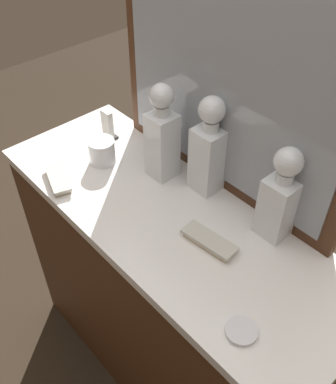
{
  "coord_description": "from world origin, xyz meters",
  "views": [
    {
      "loc": [
        0.67,
        -0.6,
        1.83
      ],
      "look_at": [
        0.0,
        0.0,
        1.0
      ],
      "focal_mm": 40.96,
      "sensor_mm": 36.0,
      "label": 1
    }
  ],
  "objects": [
    {
      "name": "crystal_decanter_rear",
      "position": [
        -0.01,
        0.17,
        1.05
      ],
      "size": [
        0.09,
        0.09,
        0.31
      ],
      "color": "white",
      "rests_on": "dresser"
    },
    {
      "name": "dresser_mirror",
      "position": [
        0.0,
        0.21,
        1.26
      ],
      "size": [
        0.82,
        0.03,
        0.69
      ],
      "color": "#472816",
      "rests_on": "dresser"
    },
    {
      "name": "crystal_decanter_far_right",
      "position": [
        -0.14,
        0.11,
        1.05
      ],
      "size": [
        0.08,
        0.08,
        0.32
      ],
      "color": "white",
      "rests_on": "dresser"
    },
    {
      "name": "crystal_decanter_right",
      "position": [
        0.25,
        0.17,
        1.03
      ],
      "size": [
        0.08,
        0.08,
        0.29
      ],
      "color": "white",
      "rests_on": "dresser"
    },
    {
      "name": "napkin_holder",
      "position": [
        -0.42,
        0.09,
        0.97
      ],
      "size": [
        0.05,
        0.05,
        0.11
      ],
      "color": "black",
      "rests_on": "dresser"
    },
    {
      "name": "porcelain_dish",
      "position": [
        0.4,
        -0.13,
        0.92
      ],
      "size": [
        0.08,
        0.08,
        0.01
      ],
      "color": "silver",
      "rests_on": "dresser"
    },
    {
      "name": "crystal_tumbler_left",
      "position": [
        -0.32,
        -0.0,
        0.96
      ],
      "size": [
        0.09,
        0.09,
        0.08
      ],
      "color": "white",
      "rests_on": "dresser"
    },
    {
      "name": "silver_brush_front",
      "position": [
        -0.33,
        -0.17,
        0.93
      ],
      "size": [
        0.16,
        0.1,
        0.02
      ],
      "color": "#B7A88C",
      "rests_on": "dresser"
    },
    {
      "name": "silver_brush_center",
      "position": [
        0.17,
        0.0,
        0.93
      ],
      "size": [
        0.16,
        0.07,
        0.02
      ],
      "color": "#B7A88C",
      "rests_on": "dresser"
    },
    {
      "name": "ground_plane",
      "position": [
        0.0,
        0.0,
        0.0
      ],
      "size": [
        6.0,
        6.0,
        0.0
      ],
      "primitive_type": "plane",
      "color": "#2D2319"
    },
    {
      "name": "dresser",
      "position": [
        0.0,
        0.0,
        0.46
      ],
      "size": [
        1.2,
        0.45,
        0.92
      ],
      "color": "#472816",
      "rests_on": "ground_plane"
    }
  ]
}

